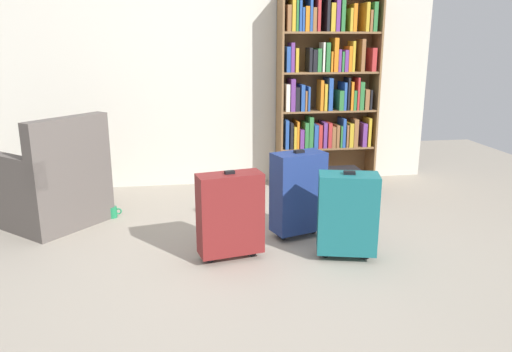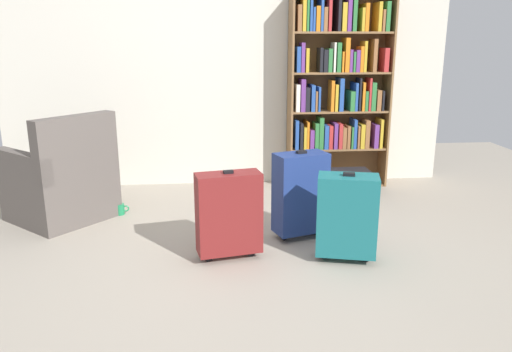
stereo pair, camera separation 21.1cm
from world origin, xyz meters
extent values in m
plane|color=#9E9384|center=(0.00, 0.00, 0.00)|extent=(7.89, 7.89, 0.00)
cube|color=beige|center=(0.00, 2.19, 1.30)|extent=(4.51, 0.10, 2.60)
cube|color=brown|center=(0.62, 1.97, 0.95)|extent=(0.02, 0.29, 1.90)
cube|color=brown|center=(1.61, 1.97, 0.95)|extent=(0.02, 0.29, 1.90)
cube|color=brown|center=(1.12, 2.11, 0.95)|extent=(1.01, 0.02, 1.90)
cube|color=brown|center=(1.12, 1.97, 0.01)|extent=(0.97, 0.27, 0.02)
cube|color=brown|center=(1.12, 1.97, 0.39)|extent=(0.97, 0.27, 0.02)
cube|color=brown|center=(1.12, 1.97, 0.77)|extent=(0.97, 0.27, 0.02)
cube|color=brown|center=(1.12, 1.97, 1.15)|extent=(0.97, 0.27, 0.02)
cube|color=brown|center=(1.12, 1.97, 1.53)|extent=(0.97, 0.27, 0.02)
cube|color=#264C99|center=(0.68, 1.92, 0.55)|extent=(0.03, 0.16, 0.29)
cube|color=black|center=(0.73, 1.95, 0.53)|extent=(0.03, 0.22, 0.27)
cube|color=gold|center=(0.76, 1.95, 0.51)|extent=(0.03, 0.22, 0.23)
cube|color=orange|center=(0.79, 1.96, 0.54)|extent=(0.02, 0.24, 0.28)
cube|color=#66337F|center=(0.83, 1.96, 0.50)|extent=(0.04, 0.24, 0.20)
cube|color=#2D7238|center=(0.88, 1.93, 0.53)|extent=(0.04, 0.18, 0.26)
cube|color=#2D7238|center=(0.93, 1.94, 0.56)|extent=(0.04, 0.21, 0.32)
cube|color=#264C99|center=(0.98, 1.95, 0.52)|extent=(0.04, 0.22, 0.24)
cube|color=#B22D2D|center=(1.02, 1.94, 0.52)|extent=(0.04, 0.20, 0.24)
cube|color=#66337F|center=(1.07, 1.96, 0.53)|extent=(0.04, 0.23, 0.26)
cube|color=#B22D2D|center=(1.12, 1.94, 0.53)|extent=(0.04, 0.21, 0.25)
cube|color=brown|center=(1.16, 1.95, 0.51)|extent=(0.04, 0.23, 0.22)
cube|color=brown|center=(1.21, 1.96, 0.52)|extent=(0.03, 0.23, 0.23)
cube|color=#2D7238|center=(1.24, 1.96, 0.51)|extent=(0.02, 0.24, 0.22)
cube|color=#264C99|center=(1.27, 1.94, 0.55)|extent=(0.03, 0.21, 0.29)
cube|color=brown|center=(1.31, 1.93, 0.51)|extent=(0.02, 0.18, 0.23)
cube|color=gold|center=(1.35, 1.95, 0.52)|extent=(0.04, 0.22, 0.25)
cube|color=brown|center=(1.40, 1.93, 0.54)|extent=(0.04, 0.18, 0.29)
cube|color=#66337F|center=(1.49, 1.96, 0.52)|extent=(0.04, 0.23, 0.24)
cube|color=gold|center=(1.54, 1.94, 0.55)|extent=(0.03, 0.20, 0.29)
cube|color=silver|center=(0.68, 1.93, 0.91)|extent=(0.04, 0.17, 0.27)
cube|color=#66337F|center=(0.73, 1.94, 0.94)|extent=(0.04, 0.21, 0.32)
cube|color=black|center=(0.78, 1.96, 0.90)|extent=(0.04, 0.24, 0.24)
cube|color=#264C99|center=(0.83, 1.95, 0.91)|extent=(0.04, 0.22, 0.26)
cube|color=brown|center=(0.87, 1.94, 0.88)|extent=(0.02, 0.20, 0.20)
cube|color=#264C99|center=(0.90, 1.92, 0.90)|extent=(0.02, 0.16, 0.24)
cube|color=orange|center=(1.03, 1.92, 0.93)|extent=(0.03, 0.17, 0.30)
cube|color=gold|center=(1.07, 1.96, 0.91)|extent=(0.03, 0.24, 0.26)
cube|color=#264C99|center=(1.12, 1.96, 0.94)|extent=(0.04, 0.24, 0.32)
cube|color=#2D7238|center=(1.23, 1.95, 0.88)|extent=(0.04, 0.23, 0.20)
cube|color=#264C99|center=(1.27, 1.96, 0.92)|extent=(0.03, 0.23, 0.28)
cube|color=black|center=(1.30, 1.93, 0.94)|extent=(0.02, 0.17, 0.32)
cube|color=orange|center=(1.34, 1.95, 0.92)|extent=(0.03, 0.21, 0.28)
cube|color=#2D7238|center=(1.37, 1.94, 0.88)|extent=(0.03, 0.21, 0.20)
cube|color=#B22D2D|center=(1.40, 1.93, 0.94)|extent=(0.02, 0.18, 0.32)
cube|color=#2D7238|center=(1.44, 1.93, 0.92)|extent=(0.04, 0.17, 0.28)
cube|color=brown|center=(1.50, 1.93, 0.88)|extent=(0.04, 0.18, 0.20)
cube|color=black|center=(1.54, 1.93, 0.88)|extent=(0.02, 0.18, 0.20)
cube|color=#264C99|center=(0.68, 1.95, 1.28)|extent=(0.04, 0.23, 0.24)
cube|color=#66337F|center=(0.72, 1.93, 1.30)|extent=(0.03, 0.19, 0.28)
cube|color=gold|center=(0.77, 1.95, 1.27)|extent=(0.03, 0.21, 0.23)
cube|color=black|center=(0.90, 1.93, 1.28)|extent=(0.03, 0.18, 0.23)
cube|color=black|center=(0.95, 1.94, 1.27)|extent=(0.04, 0.21, 0.21)
cube|color=#2D7238|center=(0.99, 1.95, 1.27)|extent=(0.04, 0.22, 0.22)
cube|color=silver|center=(1.03, 1.92, 1.30)|extent=(0.02, 0.17, 0.28)
cube|color=#2D7238|center=(1.07, 1.95, 1.30)|extent=(0.04, 0.23, 0.28)
cube|color=orange|center=(1.11, 1.95, 1.26)|extent=(0.02, 0.21, 0.19)
cube|color=orange|center=(1.15, 1.94, 1.32)|extent=(0.04, 0.19, 0.32)
cube|color=#66337F|center=(1.19, 1.93, 1.27)|extent=(0.03, 0.18, 0.21)
cube|color=#2D7238|center=(1.23, 1.95, 1.26)|extent=(0.02, 0.22, 0.19)
cube|color=#66337F|center=(1.26, 1.92, 1.27)|extent=(0.04, 0.16, 0.21)
cube|color=orange|center=(1.30, 1.93, 1.28)|extent=(0.03, 0.19, 0.24)
cube|color=gold|center=(1.33, 1.93, 1.31)|extent=(0.03, 0.18, 0.29)
cube|color=brown|center=(1.43, 1.94, 1.32)|extent=(0.04, 0.20, 0.31)
cube|color=#B22D2D|center=(1.54, 1.93, 1.27)|extent=(0.04, 0.18, 0.23)
cube|color=brown|center=(0.68, 1.95, 1.66)|extent=(0.04, 0.23, 0.24)
cube|color=gold|center=(0.73, 1.94, 1.70)|extent=(0.03, 0.20, 0.32)
cube|color=#2D7238|center=(0.76, 1.94, 1.70)|extent=(0.02, 0.20, 0.31)
cube|color=#264C99|center=(0.79, 1.94, 1.68)|extent=(0.02, 0.19, 0.28)
cube|color=#264C99|center=(0.82, 1.92, 1.65)|extent=(0.02, 0.16, 0.22)
cube|color=orange|center=(0.86, 1.95, 1.66)|extent=(0.04, 0.22, 0.23)
cube|color=#264C99|center=(0.90, 1.96, 1.70)|extent=(0.02, 0.24, 0.31)
cube|color=brown|center=(0.93, 1.93, 1.65)|extent=(0.04, 0.18, 0.22)
cube|color=#B22D2D|center=(0.97, 1.94, 1.69)|extent=(0.03, 0.19, 0.29)
cube|color=black|center=(1.06, 1.96, 1.70)|extent=(0.03, 0.24, 0.32)
cube|color=gold|center=(1.11, 1.92, 1.67)|extent=(0.04, 0.16, 0.26)
cube|color=#66337F|center=(1.16, 1.93, 1.70)|extent=(0.04, 0.17, 0.31)
cube|color=#2D7238|center=(1.21, 1.94, 1.69)|extent=(0.04, 0.20, 0.29)
cube|color=gold|center=(1.29, 1.93, 1.65)|extent=(0.03, 0.17, 0.22)
cube|color=orange|center=(1.33, 1.96, 1.67)|extent=(0.04, 0.24, 0.26)
cube|color=gold|center=(1.45, 1.95, 1.68)|extent=(0.03, 0.22, 0.27)
cube|color=brown|center=(1.49, 1.92, 1.64)|extent=(0.02, 0.16, 0.20)
cube|color=#2D7238|center=(1.53, 1.92, 1.68)|extent=(0.04, 0.16, 0.27)
cube|color=#59514C|center=(-1.44, 1.18, 0.20)|extent=(0.99, 0.99, 0.40)
cube|color=gray|center=(-1.44, 1.18, 0.44)|extent=(0.77, 0.76, 0.08)
cube|color=#59514C|center=(-1.23, 0.99, 0.65)|extent=(0.56, 0.60, 0.50)
cube|color=#59514C|center=(-1.24, 1.41, 0.51)|extent=(0.59, 0.54, 0.22)
cube|color=#59514C|center=(-1.64, 0.96, 0.51)|extent=(0.59, 0.54, 0.22)
cylinder|color=#1E7F4C|center=(-0.97, 1.21, 0.05)|extent=(0.08, 0.08, 0.10)
torus|color=#1E7F4C|center=(-0.92, 1.21, 0.05)|extent=(0.06, 0.01, 0.06)
cube|color=black|center=(1.11, 1.56, 0.11)|extent=(0.44, 0.24, 0.23)
cube|color=black|center=(1.11, 1.56, 0.23)|extent=(0.45, 0.25, 0.05)
cube|color=maroon|center=(-0.06, 0.23, 0.33)|extent=(0.46, 0.26, 0.56)
cube|color=black|center=(-0.06, 0.23, 0.62)|extent=(0.07, 0.05, 0.02)
cylinder|color=black|center=(-0.21, 0.20, 0.03)|extent=(0.06, 0.06, 0.05)
cylinder|color=black|center=(0.09, 0.26, 0.03)|extent=(0.06, 0.06, 0.05)
cube|color=#19666B|center=(0.73, 0.13, 0.33)|extent=(0.44, 0.31, 0.55)
cube|color=black|center=(0.73, 0.13, 0.61)|extent=(0.09, 0.06, 0.02)
cylinder|color=black|center=(0.60, 0.17, 0.03)|extent=(0.06, 0.06, 0.05)
cylinder|color=black|center=(0.87, 0.10, 0.03)|extent=(0.06, 0.06, 0.05)
cube|color=navy|center=(0.49, 0.57, 0.35)|extent=(0.43, 0.32, 0.61)
cube|color=black|center=(0.49, 0.57, 0.67)|extent=(0.08, 0.06, 0.02)
cylinder|color=black|center=(0.36, 0.53, 0.03)|extent=(0.06, 0.06, 0.05)
cylinder|color=black|center=(0.62, 0.61, 0.03)|extent=(0.06, 0.06, 0.05)
camera|label=1|loc=(-0.37, -2.95, 1.47)|focal=35.08mm
camera|label=2|loc=(-0.17, -2.98, 1.47)|focal=35.08mm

